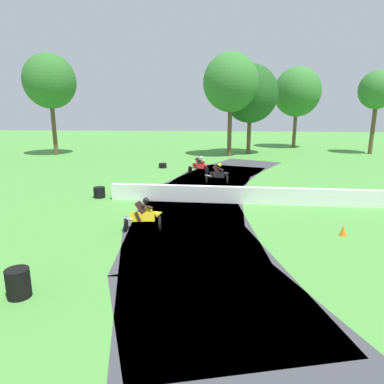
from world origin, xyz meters
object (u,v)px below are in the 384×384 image
at_px(motorcycle_chase_black, 218,174).
at_px(motorcycle_trailing_yellow, 145,215).
at_px(motorcycle_lead_red, 200,165).
at_px(tire_stack_mid_a, 99,192).
at_px(tire_stack_near, 163,166).
at_px(tire_stack_mid_b, 18,283).
at_px(traffic_cone, 343,230).

height_order(motorcycle_chase_black, motorcycle_trailing_yellow, motorcycle_chase_black).
distance_m(motorcycle_lead_red, tire_stack_mid_a, 9.48).
bearing_deg(tire_stack_near, tire_stack_mid_b, -91.00).
bearing_deg(tire_stack_mid_b, motorcycle_trailing_yellow, 67.89).
distance_m(motorcycle_lead_red, tire_stack_mid_b, 18.78).
bearing_deg(motorcycle_chase_black, traffic_cone, -61.67).
distance_m(motorcycle_chase_black, tire_stack_mid_a, 8.01).
distance_m(motorcycle_trailing_yellow, tire_stack_mid_a, 6.30).
bearing_deg(tire_stack_mid_a, tire_stack_mid_b, -81.69).
relative_size(motorcycle_lead_red, motorcycle_chase_black, 1.01).
distance_m(motorcycle_lead_red, motorcycle_trailing_yellow, 13.03).
bearing_deg(tire_stack_near, motorcycle_lead_red, -35.26).
distance_m(motorcycle_chase_black, motorcycle_trailing_yellow, 9.88).
relative_size(motorcycle_lead_red, tire_stack_mid_b, 2.16).
bearing_deg(tire_stack_mid_a, traffic_cone, -23.17).
xyz_separation_m(motorcycle_lead_red, tire_stack_mid_b, (-3.68, -18.41, -0.24)).
relative_size(motorcycle_trailing_yellow, traffic_cone, 3.80).
bearing_deg(tire_stack_mid_a, tire_stack_near, 79.52).
distance_m(motorcycle_trailing_yellow, traffic_cone, 8.04).
height_order(motorcycle_lead_red, motorcycle_trailing_yellow, motorcycle_trailing_yellow).
distance_m(tire_stack_mid_a, tire_stack_mid_b, 10.62).
height_order(motorcycle_chase_black, traffic_cone, motorcycle_chase_black).
relative_size(motorcycle_trailing_yellow, tire_stack_mid_a, 2.61).
bearing_deg(tire_stack_near, tire_stack_mid_a, -100.48).
relative_size(tire_stack_near, tire_stack_mid_b, 0.82).
xyz_separation_m(motorcycle_chase_black, traffic_cone, (5.08, -9.43, -0.43)).
height_order(motorcycle_chase_black, tire_stack_mid_b, motorcycle_chase_black).
bearing_deg(tire_stack_near, motorcycle_trailing_yellow, -83.08).
distance_m(tire_stack_near, traffic_cone, 18.21).
xyz_separation_m(tire_stack_mid_a, traffic_cone, (11.78, -5.04, -0.08)).
bearing_deg(tire_stack_mid_b, traffic_cone, 28.08).
xyz_separation_m(motorcycle_lead_red, motorcycle_chase_black, (1.48, -3.52, 0.01)).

